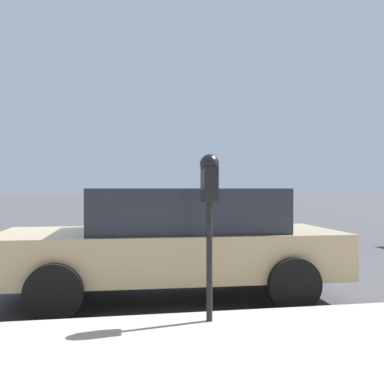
# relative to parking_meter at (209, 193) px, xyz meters

# --- Properties ---
(ground_plane) EXTENTS (220.00, 220.00, 0.00)m
(ground_plane) POSITION_rel_parking_meter_xyz_m (2.53, 0.31, -1.40)
(ground_plane) COLOR #424244
(parking_meter) EXTENTS (0.21, 0.19, 1.64)m
(parking_meter) POSITION_rel_parking_meter_xyz_m (0.00, 0.00, 0.00)
(parking_meter) COLOR black
(parking_meter) RESTS_ON sidewalk
(car_tan) EXTENTS (2.09, 4.44, 1.45)m
(car_tan) POSITION_rel_parking_meter_xyz_m (1.59, 0.12, -0.64)
(car_tan) COLOR tan
(car_tan) RESTS_ON ground_plane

